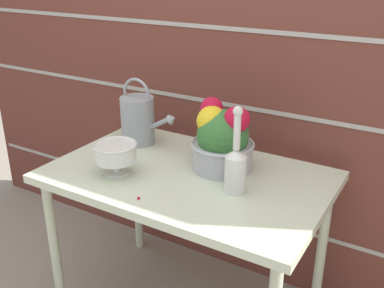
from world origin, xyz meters
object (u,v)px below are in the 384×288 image
Objects in this scene: flower_planter at (222,139)px; glass_decanter at (236,166)px; watering_can at (138,119)px; crystal_pedestal_bowl at (116,153)px.

flower_planter is 0.86× the size of glass_decanter.
watering_can is 0.35m from crystal_pedestal_bowl.
crystal_pedestal_bowl is (0.13, -0.32, -0.03)m from watering_can.
watering_can is at bearing 174.07° from flower_planter.
watering_can is at bearing 161.24° from glass_decanter.
glass_decanter reaches higher than watering_can.
watering_can is 0.93× the size of glass_decanter.
glass_decanter reaches higher than crystal_pedestal_bowl.
watering_can is at bearing 111.39° from crystal_pedestal_bowl.
flower_planter is at bearing -5.93° from watering_can.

